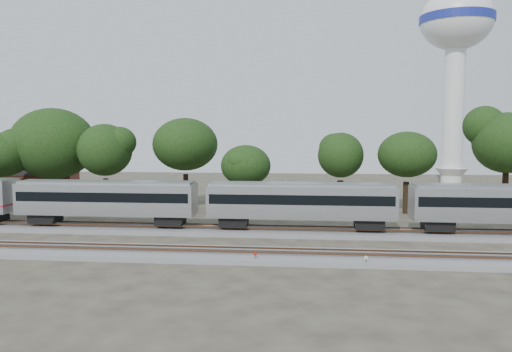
# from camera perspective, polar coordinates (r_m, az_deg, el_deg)

# --- Properties ---
(ground) EXTENTS (160.00, 160.00, 0.00)m
(ground) POSITION_cam_1_polar(r_m,az_deg,el_deg) (44.97, -1.94, -8.02)
(ground) COLOR #383328
(ground) RESTS_ON ground
(track_far) EXTENTS (160.00, 5.00, 0.73)m
(track_far) POSITION_cam_1_polar(r_m,az_deg,el_deg) (50.75, -1.03, -6.28)
(track_far) COLOR slate
(track_far) RESTS_ON ground
(track_near) EXTENTS (160.00, 5.00, 0.73)m
(track_near) POSITION_cam_1_polar(r_m,az_deg,el_deg) (41.08, -2.69, -8.99)
(track_near) COLOR slate
(track_near) RESTS_ON ground
(train) EXTENTS (116.52, 3.33, 4.92)m
(train) POSITION_cam_1_polar(r_m,az_deg,el_deg) (50.81, 16.67, -2.85)
(train) COLOR silver
(train) RESTS_ON ground
(switch_stand_red) EXTENTS (0.27, 0.14, 0.91)m
(switch_stand_red) POSITION_cam_1_polar(r_m,az_deg,el_deg) (39.05, -0.11, -9.16)
(switch_stand_red) COLOR #512D19
(switch_stand_red) RESTS_ON ground
(switch_stand_white) EXTENTS (0.28, 0.10, 0.90)m
(switch_stand_white) POSITION_cam_1_polar(r_m,az_deg,el_deg) (38.83, 12.47, -9.36)
(switch_stand_white) COLOR #512D19
(switch_stand_white) RESTS_ON ground
(switch_lever) EXTENTS (0.58, 0.46, 0.30)m
(switch_lever) POSITION_cam_1_polar(r_m,az_deg,el_deg) (39.35, 4.42, -9.71)
(switch_lever) COLOR #512D19
(switch_lever) RESTS_ON ground
(water_tower) EXTENTS (12.84, 12.84, 35.55)m
(water_tower) POSITION_cam_1_polar(r_m,az_deg,el_deg) (98.94, 21.88, 14.08)
(water_tower) COLOR silver
(water_tower) RESTS_ON ground
(brick_building) EXTENTS (11.24, 9.11, 4.73)m
(brick_building) POSITION_cam_1_polar(r_m,az_deg,el_deg) (82.26, -23.26, -0.80)
(brick_building) COLOR brown
(brick_building) RESTS_ON ground
(tree_1) EXTENTS (8.81, 8.81, 12.42)m
(tree_1) POSITION_cam_1_polar(r_m,az_deg,el_deg) (71.05, -22.17, 3.45)
(tree_1) COLOR black
(tree_1) RESTS_ON ground
(tree_2) EXTENTS (8.03, 8.03, 11.32)m
(tree_2) POSITION_cam_1_polar(r_m,az_deg,el_deg) (66.34, -16.88, 2.85)
(tree_2) COLOR black
(tree_2) RESTS_ON ground
(tree_3) EXTENTS (8.70, 8.70, 12.26)m
(tree_3) POSITION_cam_1_polar(r_m,az_deg,el_deg) (66.49, -8.08, 3.59)
(tree_3) COLOR black
(tree_3) RESTS_ON ground
(tree_4) EXTENTS (6.24, 6.24, 8.79)m
(tree_4) POSITION_cam_1_polar(r_m,az_deg,el_deg) (60.30, -1.18, 1.18)
(tree_4) COLOR black
(tree_4) RESTS_ON ground
(tree_5) EXTENTS (7.31, 7.31, 10.30)m
(tree_5) POSITION_cam_1_polar(r_m,az_deg,el_deg) (65.62, 9.65, 2.35)
(tree_5) COLOR black
(tree_5) RESTS_ON ground
(tree_6) EXTENTS (7.52, 7.52, 10.60)m
(tree_6) POSITION_cam_1_polar(r_m,az_deg,el_deg) (64.73, 16.87, 2.35)
(tree_6) COLOR black
(tree_6) RESTS_ON ground
(tree_7) EXTENTS (8.87, 8.87, 12.50)m
(tree_7) POSITION_cam_1_polar(r_m,az_deg,el_deg) (75.71, 26.76, 3.40)
(tree_7) COLOR black
(tree_7) RESTS_ON ground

